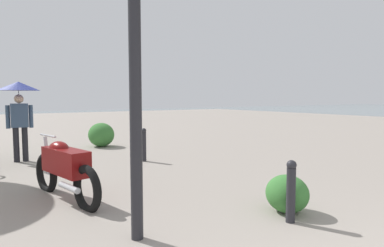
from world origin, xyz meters
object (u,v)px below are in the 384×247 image
motorcycle (64,168)px  bollard_mid (144,144)px  pedestrian (19,99)px  bollard_near (291,190)px

motorcycle → bollard_mid: 3.24m
pedestrian → bollard_near: (-6.57, -2.37, -1.17)m
bollard_near → pedestrian: bearing=19.9°
motorcycle → bollard_mid: size_ratio=2.52×
bollard_near → motorcycle: bearing=39.1°
bollard_near → bollard_mid: bearing=-2.8°
bollard_near → bollard_mid: size_ratio=0.97×
pedestrian → bollard_mid: pedestrian is taller
motorcycle → bollard_near: (-2.71, -2.20, -0.07)m
pedestrian → bollard_mid: 3.34m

